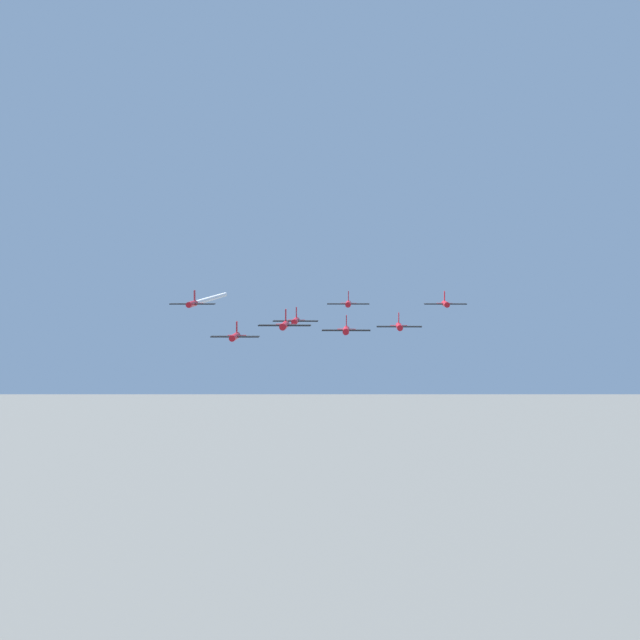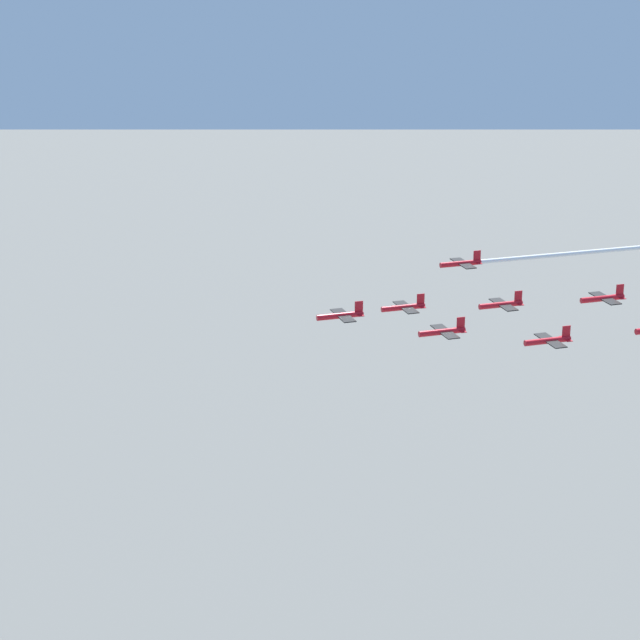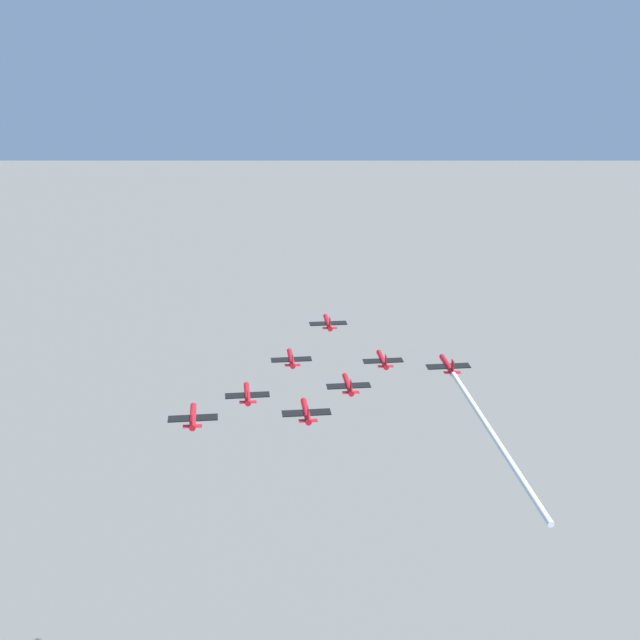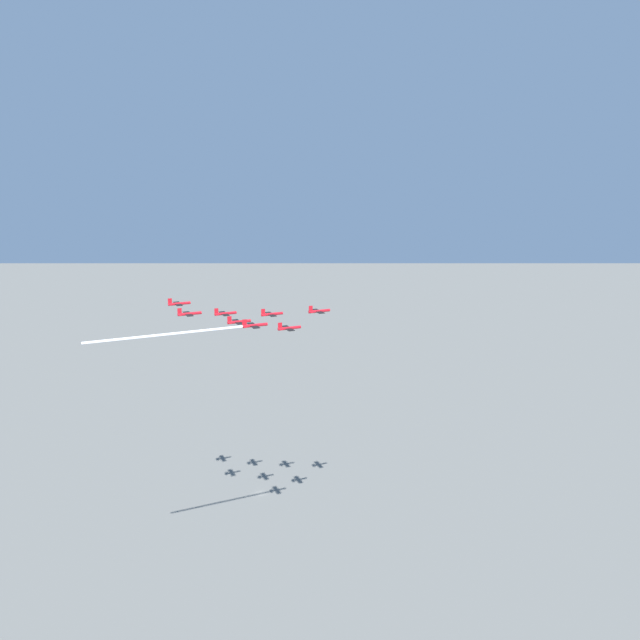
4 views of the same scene
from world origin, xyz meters
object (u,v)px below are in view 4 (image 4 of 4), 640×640
object	(u,v)px
jet_7	(189,314)
jet_5	(254,325)
jet_6	(178,304)
jet_0	(319,311)
jet_1	(271,314)
jet_4	(238,322)
jet_3	(225,313)
jet_2	(288,328)

from	to	relation	value
jet_7	jet_5	bearing A→B (deg)	29.54
jet_6	jet_7	distance (m)	17.49
jet_0	jet_1	distance (m)	17.32
jet_1	jet_4	xyz separation A→B (m)	(5.63, -16.31, 0.65)
jet_0	jet_3	xyz separation A→B (m)	(-23.03, -25.69, -1.86)
jet_4	jet_7	bearing A→B (deg)	-120.47
jet_4	jet_2	bearing A→B (deg)	59.53
jet_0	jet_4	bearing A→B (deg)	-90.00
jet_2	jet_4	xyz separation A→B (m)	(-11.52, -12.84, 1.69)
jet_4	jet_6	size ratio (longest dim) A/B	1.00
jet_0	jet_6	size ratio (longest dim) A/B	1.00
jet_4	jet_7	distance (m)	17.40
jet_2	jet_3	size ratio (longest dim) A/B	1.00
jet_6	jet_7	size ratio (longest dim) A/B	1.00
jet_1	jet_2	size ratio (longest dim) A/B	1.00
jet_6	jet_1	bearing A→B (deg)	59.53
jet_0	jet_2	world-z (taller)	jet_0
jet_1	jet_7	size ratio (longest dim) A/B	1.00
jet_6	jet_7	xyz separation A→B (m)	(17.15, -3.46, -0.01)
jet_0	jet_7	bearing A→B (deg)	-101.09
jet_6	jet_7	bearing A→B (deg)	-0.00
jet_3	jet_7	bearing A→B (deg)	-59.53
jet_4	jet_0	bearing A→B (deg)	90.00
jet_5	jet_6	xyz separation A→B (m)	(-45.81, -5.92, -0.53)
jet_2	jet_3	xyz separation A→B (m)	(-28.66, -9.38, 0.78)
jet_0	jet_7	distance (m)	45.47
jet_0	jet_5	xyz separation A→B (m)	(11.26, -32.61, 1.92)
jet_5	jet_7	world-z (taller)	jet_5
jet_4	jet_5	size ratio (longest dim) A/B	1.00
jet_2	jet_4	world-z (taller)	jet_4
jet_0	jet_7	size ratio (longest dim) A/B	1.00
jet_2	jet_3	bearing A→B (deg)	-150.46
jet_7	jet_0	bearing A→B (deg)	78.91
jet_3	jet_7	size ratio (longest dim) A/B	1.00
jet_2	jet_7	xyz separation A→B (m)	(-23.03, -25.69, 4.01)
jet_1	jet_6	bearing A→B (deg)	-120.47
jet_2	jet_5	xyz separation A→B (m)	(5.63, -16.31, 4.55)
jet_5	jet_2	bearing A→B (deg)	120.47
jet_6	jet_3	bearing A→B (deg)	59.53
jet_1	jet_4	world-z (taller)	jet_4
jet_0	jet_2	size ratio (longest dim) A/B	1.00
jet_3	jet_5	bearing A→B (deg)	-0.00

